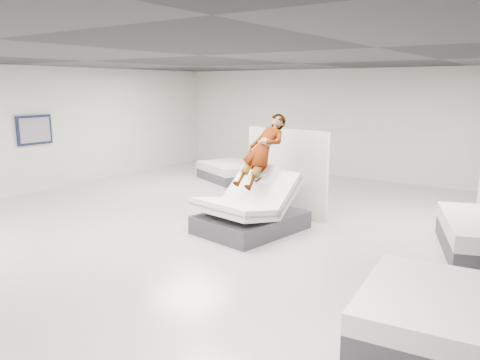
{
  "coord_description": "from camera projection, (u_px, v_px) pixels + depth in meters",
  "views": [
    {
      "loc": [
        5.16,
        -6.25,
        2.71
      ],
      "look_at": [
        0.33,
        0.67,
        1.0
      ],
      "focal_mm": 35.0,
      "sensor_mm": 36.0,
      "label": 1
    }
  ],
  "objects": [
    {
      "name": "room",
      "position": [
        203.0,
        150.0,
        8.14
      ],
      "size": [
        14.0,
        14.04,
        3.2
      ],
      "color": "#A9A6A0",
      "rests_on": "ground"
    },
    {
      "name": "hero_bed",
      "position": [
        250.0,
        212.0,
        8.79
      ],
      "size": [
        1.72,
        2.11,
        1.24
      ],
      "color": "#3A3A40",
      "rests_on": "floor"
    },
    {
      "name": "person",
      "position": [
        262.0,
        166.0,
        8.85
      ],
      "size": [
        0.83,
        1.62,
        1.28
      ],
      "primitive_type": "imported",
      "rotation": [
        0.93,
        0.0,
        -0.16
      ],
      "color": "slate",
      "rests_on": "hero_bed"
    },
    {
      "name": "remote",
      "position": [
        258.0,
        180.0,
        8.49
      ],
      "size": [
        0.07,
        0.15,
        0.08
      ],
      "primitive_type": "cube",
      "rotation": [
        0.35,
        0.0,
        -0.16
      ],
      "color": "black",
      "rests_on": "person"
    },
    {
      "name": "divider_panel",
      "position": [
        286.0,
        172.0,
        9.88
      ],
      "size": [
        2.0,
        0.31,
        1.82
      ],
      "primitive_type": "cube",
      "rotation": [
        0.0,
        0.0,
        -0.11
      ],
      "color": "silver",
      "rests_on": "floor"
    },
    {
      "name": "flat_bed_right_near",
      "position": [
        429.0,
        314.0,
        5.1
      ],
      "size": [
        1.6,
        2.02,
        0.52
      ],
      "color": "#3A3A40",
      "rests_on": "floor"
    },
    {
      "name": "flat_bed_left_far",
      "position": [
        231.0,
        172.0,
        13.63
      ],
      "size": [
        2.19,
        1.97,
        0.49
      ],
      "color": "#3A3A40",
      "rests_on": "floor"
    },
    {
      "name": "wall_poster",
      "position": [
        35.0,
        130.0,
        11.87
      ],
      "size": [
        0.06,
        0.95,
        0.75
      ],
      "color": "black",
      "rests_on": "wall_left"
    }
  ]
}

